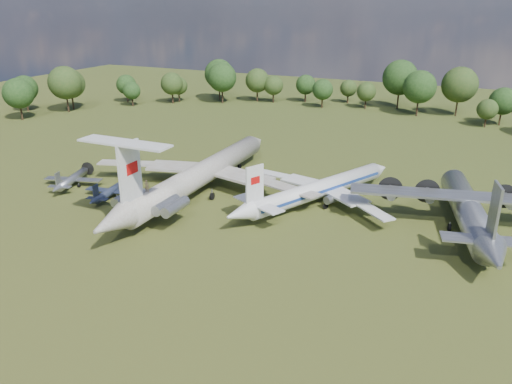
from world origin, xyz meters
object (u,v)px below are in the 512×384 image
at_px(tu104_jet, 319,192).
at_px(an12_transport, 467,214).
at_px(small_prop_northwest, 72,181).
at_px(person_on_il62, 147,186).
at_px(il62_airliner, 202,178).
at_px(small_prop_west, 111,193).

bearing_deg(tu104_jet, an12_transport, 23.69).
bearing_deg(tu104_jet, small_prop_northwest, -140.72).
height_order(an12_transport, person_on_il62, person_on_il62).
xyz_separation_m(an12_transport, person_on_il62, (-43.91, -19.73, 4.05)).
relative_size(il62_airliner, tu104_jet, 1.39).
height_order(il62_airliner, small_prop_west, il62_airliner).
relative_size(an12_transport, small_prop_northwest, 2.64).
distance_m(il62_airliner, an12_transport, 44.33).
bearing_deg(small_prop_northwest, small_prop_west, -25.83).
bearing_deg(small_prop_northwest, person_on_il62, -36.66).
distance_m(il62_airliner, person_on_il62, 16.24).
relative_size(tu104_jet, an12_transport, 1.06).
distance_m(il62_airliner, small_prop_northwest, 24.82).
height_order(il62_airliner, person_on_il62, person_on_il62).
bearing_deg(small_prop_northwest, il62_airliner, 0.20).
bearing_deg(small_prop_west, il62_airliner, 26.09).
bearing_deg(il62_airliner, small_prop_northwest, -163.01).
bearing_deg(il62_airliner, tu104_jet, 10.65).
height_order(tu104_jet, small_prop_northwest, tu104_jet).
xyz_separation_m(small_prop_northwest, person_on_il62, (23.80, -8.20, 5.53)).
height_order(an12_transport, small_prop_west, an12_transport).
bearing_deg(il62_airliner, person_on_il62, -90.00).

